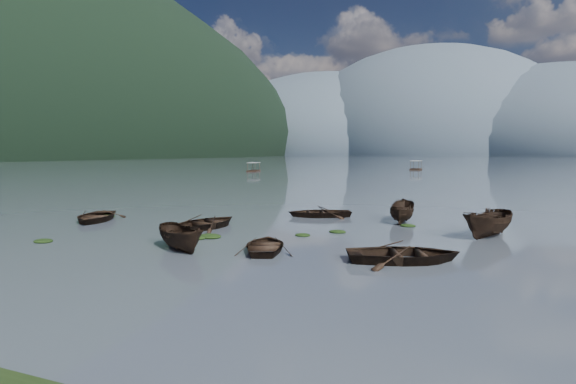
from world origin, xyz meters
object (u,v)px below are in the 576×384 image
at_px(pontoon_left, 254,171).
at_px(rowboat_0, 95,221).
at_px(pontoon_centre, 416,170).
at_px(rowboat_3, 266,250).

bearing_deg(pontoon_left, rowboat_0, -83.56).
xyz_separation_m(pontoon_left, pontoon_centre, (37.52, 26.61, 0.00)).
height_order(rowboat_0, pontoon_left, pontoon_left).
bearing_deg(rowboat_3, pontoon_centre, -107.74).
relative_size(rowboat_3, pontoon_centre, 0.62).
distance_m(rowboat_3, pontoon_centre, 110.56).
xyz_separation_m(rowboat_3, pontoon_left, (-41.71, 83.87, 0.00)).
xyz_separation_m(rowboat_0, rowboat_3, (15.03, -4.17, 0.00)).
bearing_deg(pontoon_centre, rowboat_0, -93.75).
bearing_deg(rowboat_3, rowboat_0, -35.44).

